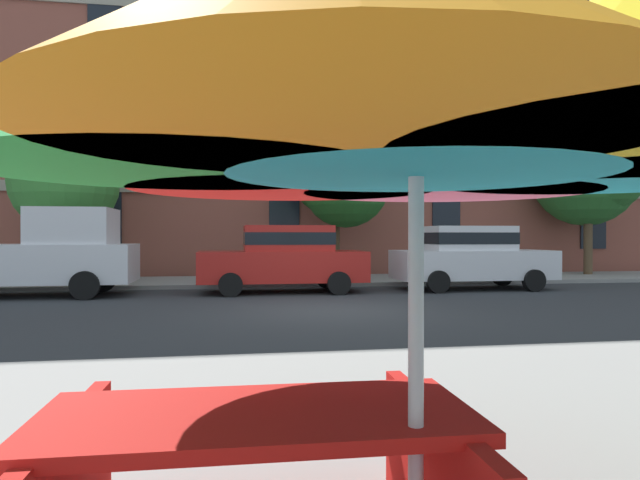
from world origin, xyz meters
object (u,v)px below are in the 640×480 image
object	(u,v)px
street_tree_right	(589,173)
picnic_table	(257,478)
sedan_red	(284,257)
sedan_white	(471,256)
patio_umbrella	(416,105)
pickup_white	(37,255)
street_tree_left	(67,169)
street_tree_middle	(337,178)

from	to	relation	value
street_tree_right	picnic_table	xyz separation A→B (m)	(-12.97, -16.14, -3.33)
sedan_red	picnic_table	world-z (taller)	sedan_red
sedan_white	patio_umbrella	bearing A→B (deg)	-115.52
sedan_red	sedan_white	size ratio (longest dim) A/B	1.00
pickup_white	street_tree_left	size ratio (longest dim) A/B	0.99
sedan_red	patio_umbrella	xyz separation A→B (m)	(-0.78, -12.70, 1.05)
street_tree_left	picnic_table	size ratio (longest dim) A/B	2.81
street_tree_right	picnic_table	size ratio (longest dim) A/B	3.11
pickup_white	sedan_white	world-z (taller)	pickup_white
pickup_white	street_tree_left	xyz separation A→B (m)	(-0.07, 2.83, 2.47)
street_tree_left	street_tree_middle	size ratio (longest dim) A/B	1.02
street_tree_right	pickup_white	bearing A→B (deg)	-168.14
pickup_white	picnic_table	distance (m)	13.31
street_tree_left	street_tree_right	bearing A→B (deg)	2.88
sedan_red	street_tree_middle	bearing A→B (deg)	58.68
pickup_white	street_tree_middle	size ratio (longest dim) A/B	1.01
pickup_white	picnic_table	bearing A→B (deg)	-68.92
street_tree_middle	street_tree_right	size ratio (longest dim) A/B	0.88
sedan_red	sedan_white	world-z (taller)	same
pickup_white	sedan_red	xyz separation A→B (m)	(6.15, -0.00, -0.08)
sedan_white	street_tree_left	xyz separation A→B (m)	(-11.51, 2.83, 2.55)
patio_umbrella	street_tree_middle	bearing A→B (deg)	79.79
picnic_table	sedan_red	bearing A→B (deg)	83.71
street_tree_middle	picnic_table	distance (m)	16.58
street_tree_middle	patio_umbrella	xyz separation A→B (m)	(-2.92, -16.22, -1.44)
street_tree_middle	pickup_white	bearing A→B (deg)	-156.98
patio_umbrella	picnic_table	xyz separation A→B (m)	(-0.59, 0.29, -1.51)
sedan_white	street_tree_right	xyz separation A→B (m)	(6.32, 3.73, 2.87)
pickup_white	sedan_red	world-z (taller)	pickup_white
pickup_white	street_tree_left	distance (m)	3.76
sedan_red	patio_umbrella	world-z (taller)	patio_umbrella
sedan_white	street_tree_left	distance (m)	12.12
street_tree_middle	patio_umbrella	distance (m)	16.55
street_tree_middle	street_tree_right	world-z (taller)	street_tree_right
street_tree_middle	street_tree_right	bearing A→B (deg)	1.24
street_tree_left	sedan_red	bearing A→B (deg)	-24.46
street_tree_middle	sedan_red	bearing A→B (deg)	-121.32
street_tree_left	pickup_white	bearing A→B (deg)	-88.54
sedan_white	picnic_table	bearing A→B (deg)	-118.19
picnic_table	street_tree_middle	bearing A→B (deg)	77.57
sedan_red	sedan_white	distance (m)	5.28
picnic_table	sedan_white	bearing A→B (deg)	61.81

